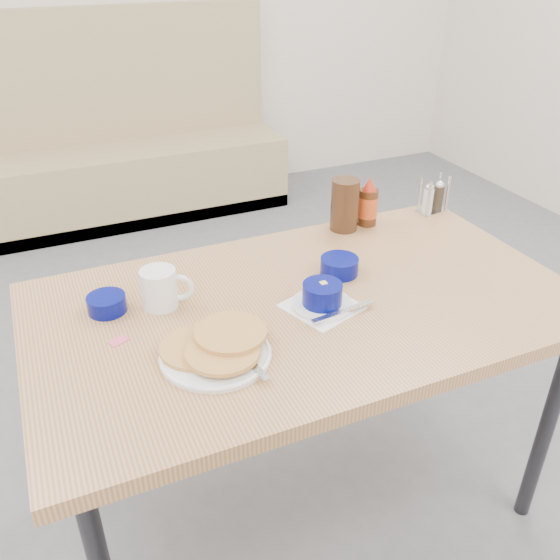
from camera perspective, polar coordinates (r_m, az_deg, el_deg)
name	(u,v)px	position (r m, az deg, el deg)	size (l,w,h in m)	color
booth_bench	(129,159)	(3.93, -14.34, 11.24)	(1.90, 0.56, 1.22)	tan
dining_table	(306,320)	(1.57, 2.53, -3.90)	(1.40, 0.80, 0.76)	tan
pancake_plate	(216,349)	(1.34, -6.15, -6.63)	(0.25, 0.26, 0.04)	white
coffee_mug	(161,288)	(1.51, -11.38, -0.75)	(0.13, 0.09, 0.10)	white
grits_setting	(322,298)	(1.49, 4.11, -1.69)	(0.23, 0.21, 0.07)	white
creamer_bowl	(107,304)	(1.54, -16.33, -2.21)	(0.10, 0.10, 0.04)	#040A63
butter_bowl	(339,266)	(1.65, 5.73, 1.34)	(0.11, 0.11, 0.05)	#040A63
amber_tumbler	(345,205)	(1.89, 6.24, 7.20)	(0.09, 0.09, 0.17)	#3D2313
condiment_caddy	(433,199)	(2.08, 14.50, 7.52)	(0.11, 0.07, 0.12)	silver
syrup_bottle	(368,204)	(1.93, 8.48, 7.20)	(0.06, 0.06, 0.16)	#47230F
sugar_wrapper	(119,341)	(1.43, -15.25, -5.67)	(0.04, 0.03, 0.00)	#E64C74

